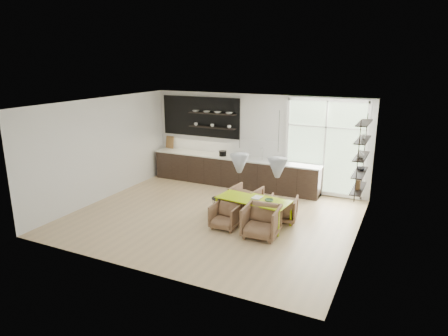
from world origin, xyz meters
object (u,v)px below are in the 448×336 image
Objects in this scene: dining_table at (254,201)px; armchair_back_right at (283,209)px; armchair_front_right at (261,221)px; wire_stool at (218,204)px; armchair_back_left at (246,198)px; armchair_front_left at (225,216)px.

dining_table is 0.83m from armchair_back_right.
dining_table is at bearing 121.73° from armchair_front_right.
armchair_back_right is 1.66m from wire_stool.
dining_table is at bearing 30.47° from armchair_back_right.
armchair_back_left reaches higher than wire_stool.
dining_table reaches higher than armchair_front_left.
dining_table is 3.92× the size of wire_stool.
armchair_front_left is at bearing 170.99° from armchair_front_right.
wire_stool is (-1.62, -0.38, -0.01)m from armchair_back_right.
armchair_front_right is 1.63m from wire_stool.
armchair_front_left is (-0.51, -0.52, -0.30)m from dining_table.
armchair_back_left is 1.14× the size of armchair_front_left.
armchair_back_right is 1.47× the size of wire_stool.
armchair_front_right is 1.70× the size of wire_stool.
armchair_front_right is (0.93, -1.35, 0.03)m from armchair_back_left.
armchair_back_left is (-0.50, 0.74, -0.26)m from dining_table.
armchair_back_left is at bearing 50.07° from wire_stool.
dining_table is 1.07m from wire_stool.
armchair_front_right is at bearing 72.06° from armchair_back_right.
armchair_back_right is (1.10, -0.24, -0.02)m from armchair_back_left.
armchair_back_left is 0.92× the size of armchair_front_right.
armchair_back_left is at bearing 130.72° from dining_table.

